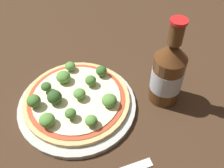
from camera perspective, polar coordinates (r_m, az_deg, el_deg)
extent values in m
plane|color=#3D2819|center=(0.63, -6.26, -4.36)|extent=(3.00, 3.00, 0.00)
cylinder|color=#B2B7B2|center=(0.63, -7.56, -4.54)|extent=(0.28, 0.28, 0.01)
cylinder|color=tan|center=(0.62, -7.69, -3.41)|extent=(0.25, 0.25, 0.01)
cylinder|color=#B74728|center=(0.62, -7.75, -3.07)|extent=(0.23, 0.23, 0.00)
cylinder|color=beige|center=(0.62, -7.76, -2.99)|extent=(0.21, 0.21, 0.00)
cylinder|color=#6B8E51|center=(0.61, -7.17, -2.51)|extent=(0.01, 0.01, 0.01)
ellipsoid|color=#568E3D|center=(0.60, -7.27, -1.85)|extent=(0.03, 0.03, 0.02)
cylinder|color=#6B8E51|center=(0.63, -4.61, 0.11)|extent=(0.01, 0.01, 0.01)
ellipsoid|color=#477A33|center=(0.63, -4.67, 0.79)|extent=(0.03, 0.03, 0.02)
cylinder|color=#6B8E51|center=(0.58, -8.88, -7.00)|extent=(0.01, 0.01, 0.01)
ellipsoid|color=#477A33|center=(0.57, -9.01, -6.34)|extent=(0.02, 0.02, 0.02)
cylinder|color=#6B8E51|center=(0.58, -13.75, -8.27)|extent=(0.01, 0.01, 0.01)
ellipsoid|color=#568E3D|center=(0.57, -13.95, -7.63)|extent=(0.03, 0.03, 0.03)
cylinder|color=#6B8E51|center=(0.61, -12.23, -3.54)|extent=(0.01, 0.01, 0.01)
ellipsoid|color=#2D5123|center=(0.60, -12.42, -2.77)|extent=(0.03, 0.03, 0.03)
cylinder|color=#6B8E51|center=(0.65, -10.42, 0.87)|extent=(0.01, 0.01, 0.01)
ellipsoid|color=#568E3D|center=(0.64, -10.55, 1.55)|extent=(0.03, 0.03, 0.03)
cylinder|color=#6B8E51|center=(0.59, -0.57, -4.25)|extent=(0.01, 0.01, 0.01)
ellipsoid|color=#568E3D|center=(0.59, -0.58, -3.59)|extent=(0.03, 0.03, 0.03)
cylinder|color=#6B8E51|center=(0.61, -16.43, -4.28)|extent=(0.01, 0.01, 0.01)
ellipsoid|color=#477A33|center=(0.60, -16.68, -3.52)|extent=(0.03, 0.03, 0.03)
cylinder|color=#6B8E51|center=(0.56, -4.47, -8.56)|extent=(0.01, 0.01, 0.01)
ellipsoid|color=#568E3D|center=(0.55, -4.53, -7.98)|extent=(0.03, 0.03, 0.02)
cylinder|color=#6B8E51|center=(0.64, -13.97, -1.20)|extent=(0.01, 0.01, 0.01)
ellipsoid|color=#386628|center=(0.63, -14.14, -0.53)|extent=(0.02, 0.02, 0.02)
cylinder|color=#6B8E51|center=(0.68, -9.01, 3.29)|extent=(0.01, 0.01, 0.01)
ellipsoid|color=#568E3D|center=(0.67, -9.10, 3.87)|extent=(0.03, 0.03, 0.02)
cylinder|color=#6B8E51|center=(0.66, -2.29, 2.18)|extent=(0.01, 0.01, 0.01)
ellipsoid|color=#386628|center=(0.65, -2.32, 2.87)|extent=(0.03, 0.03, 0.03)
cylinder|color=#563319|center=(0.61, 11.78, 1.13)|extent=(0.07, 0.07, 0.13)
cylinder|color=#B2BCD1|center=(0.61, 11.82, 1.30)|extent=(0.07, 0.07, 0.06)
cone|color=#563319|center=(0.56, 13.07, 7.08)|extent=(0.07, 0.07, 0.04)
cylinder|color=#563319|center=(0.53, 13.87, 10.70)|extent=(0.03, 0.03, 0.05)
cylinder|color=red|center=(0.51, 14.41, 13.13)|extent=(0.03, 0.03, 0.01)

